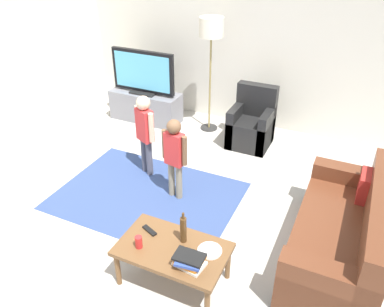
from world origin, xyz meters
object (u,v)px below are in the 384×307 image
tv_stand (146,106)px  couch (346,236)px  child_center (175,152)px  tv (143,73)px  floor_lamp (211,34)px  book_stack (190,260)px  tv_remote (150,230)px  armchair (252,126)px  plate (210,251)px  coffee_table (173,252)px  bottle (183,229)px  child_near_tv (145,128)px  soda_can (139,242)px

tv_stand → couch: 3.96m
child_center → tv: bearing=130.3°
floor_lamp → child_center: floor_lamp is taller
couch → floor_lamp: 3.39m
floor_lamp → book_stack: bearing=-70.1°
child_center → tv_remote: (0.29, -1.10, -0.20)m
armchair → plate: armchair is taller
armchair → plate: (0.48, -2.79, 0.13)m
tv → plate: 3.69m
floor_lamp → coffee_table: size_ratio=1.78×
tv → coffee_table: (2.04, -2.91, -0.48)m
armchair → floor_lamp: 1.48m
couch → floor_lamp: (-2.34, 2.11, 1.25)m
bottle → plate: (0.27, -0.02, -0.13)m
armchair → child_near_tv: 1.76m
tv_remote → soda_can: 0.23m
armchair → tv_remote: size_ratio=5.29×
tv → tv_remote: tv is taller
tv_stand → tv: 0.60m
couch → child_near_tv: (-2.59, 0.54, 0.38)m
child_center → soda_can: bearing=-76.7°
book_stack → plate: book_stack is taller
child_center → coffee_table: child_center is taller
tv_stand → floor_lamp: (1.11, 0.15, 1.30)m
tv → soda_can: (1.76, -3.03, -0.37)m
child_center → tv_remote: 1.15m
child_center → tv_remote: size_ratio=6.18×
tv_remote → child_center: bearing=127.4°
coffee_table → plate: size_ratio=4.55×
child_center → coffee_table: (0.59, -1.20, -0.26)m
tv_stand → child_near_tv: bearing=-58.7°
armchair → tv_stand: bearing=178.8°
coffee_table → bottle: size_ratio=3.06×
child_near_tv → armchair: bearing=53.4°
child_near_tv → floor_lamp: bearing=81.1°
tv → coffee_table: bearing=-54.9°
coffee_table → book_stack: book_stack is taller
coffee_table → book_stack: size_ratio=3.55×
tv_stand → couch: (3.45, -1.95, 0.05)m
tv_stand → book_stack: (2.27, -3.05, 0.23)m
child_center → book_stack: (0.82, -1.31, -0.16)m
child_center → plate: size_ratio=4.78×
floor_lamp → tv_remote: size_ratio=10.47×
armchair → floor_lamp: size_ratio=0.51×
bottle → tv_remote: bearing=-176.7°
tv_stand → coffee_table: (2.04, -2.93, 0.13)m
tv_stand → tv_remote: (1.74, -2.83, 0.19)m
armchair → bottle: bearing=-85.7°
coffee_table → book_stack: bearing=-27.8°
tv_stand → plate: 3.69m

